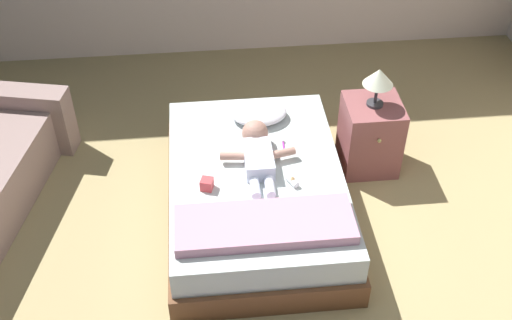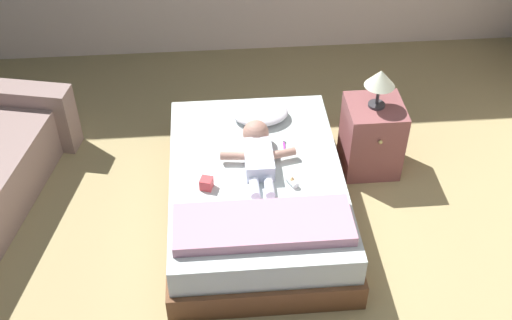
% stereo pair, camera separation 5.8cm
% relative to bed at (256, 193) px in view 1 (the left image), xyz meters
% --- Properties ---
extents(ground_plane, '(8.00, 8.00, 0.00)m').
position_rel_bed_xyz_m(ground_plane, '(-0.11, -0.64, -0.20)').
color(ground_plane, tan).
extents(bed, '(1.23, 1.78, 0.41)m').
position_rel_bed_xyz_m(bed, '(0.00, 0.00, 0.00)').
color(bed, brown).
rests_on(bed, ground_plane).
extents(pillow, '(0.42, 0.33, 0.11)m').
position_rel_bed_xyz_m(pillow, '(0.08, 0.59, 0.26)').
color(pillow, white).
rests_on(pillow, bed).
extents(baby, '(0.53, 0.68, 0.19)m').
position_rel_bed_xyz_m(baby, '(0.02, 0.13, 0.28)').
color(baby, white).
rests_on(baby, bed).
extents(toothbrush, '(0.02, 0.14, 0.02)m').
position_rel_bed_xyz_m(toothbrush, '(0.22, 0.24, 0.22)').
color(toothbrush, purple).
rests_on(toothbrush, bed).
extents(nightstand, '(0.42, 0.45, 0.57)m').
position_rel_bed_xyz_m(nightstand, '(0.92, 0.46, 0.09)').
color(nightstand, '#894B4C').
rests_on(nightstand, ground_plane).
extents(lamp, '(0.22, 0.22, 0.30)m').
position_rel_bed_xyz_m(lamp, '(0.92, 0.46, 0.60)').
color(lamp, '#333338').
rests_on(lamp, nightstand).
extents(blanket, '(1.11, 0.38, 0.07)m').
position_rel_bed_xyz_m(blanket, '(0.00, -0.54, 0.25)').
color(blanket, '#BE859E').
rests_on(blanket, bed).
extents(toy_block, '(0.10, 0.10, 0.08)m').
position_rel_bed_xyz_m(toy_block, '(-0.34, -0.14, 0.25)').
color(toy_block, '#CC3F44').
rests_on(toy_block, bed).
extents(baby_bottle, '(0.09, 0.11, 0.07)m').
position_rel_bed_xyz_m(baby_bottle, '(0.23, -0.15, 0.24)').
color(baby_bottle, white).
rests_on(baby_bottle, bed).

